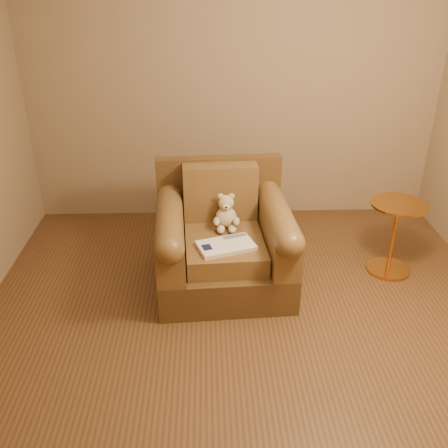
{
  "coord_description": "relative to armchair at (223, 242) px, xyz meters",
  "views": [
    {
      "loc": [
        -0.27,
        -2.81,
        2.34
      ],
      "look_at": [
        -0.15,
        0.6,
        0.58
      ],
      "focal_mm": 40.0,
      "sensor_mm": 36.0,
      "label": 1
    }
  ],
  "objects": [
    {
      "name": "side_table",
      "position": [
        1.43,
        0.09,
        -0.02
      ],
      "size": [
        0.46,
        0.46,
        0.64
      ],
      "color": "#CC8938",
      "rests_on": "floor"
    },
    {
      "name": "room",
      "position": [
        0.15,
        -0.69,
        1.35
      ],
      "size": [
        4.02,
        4.02,
        2.71
      ],
      "color": "#92785A",
      "rests_on": "ground"
    },
    {
      "name": "guidebook",
      "position": [
        0.01,
        -0.24,
        0.1
      ],
      "size": [
        0.48,
        0.37,
        0.03
      ],
      "rotation": [
        0.0,
        0.0,
        0.32
      ],
      "color": "beige",
      "rests_on": "armchair"
    },
    {
      "name": "teddy_bear",
      "position": [
        0.03,
        0.09,
        0.2
      ],
      "size": [
        0.21,
        0.24,
        0.29
      ],
      "rotation": [
        0.0,
        0.0,
        -0.0
      ],
      "color": "#C5AD89",
      "rests_on": "armchair"
    },
    {
      "name": "floor",
      "position": [
        0.15,
        -0.69,
        -0.36
      ],
      "size": [
        4.0,
        4.0,
        0.0
      ],
      "primitive_type": "plane",
      "color": "brown",
      "rests_on": "ground"
    },
    {
      "name": "armchair",
      "position": [
        0.0,
        0.0,
        0.0
      ],
      "size": [
        1.1,
        1.05,
        0.94
      ],
      "rotation": [
        0.0,
        0.0,
        0.06
      ],
      "color": "#4F361A",
      "rests_on": "floor"
    }
  ]
}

